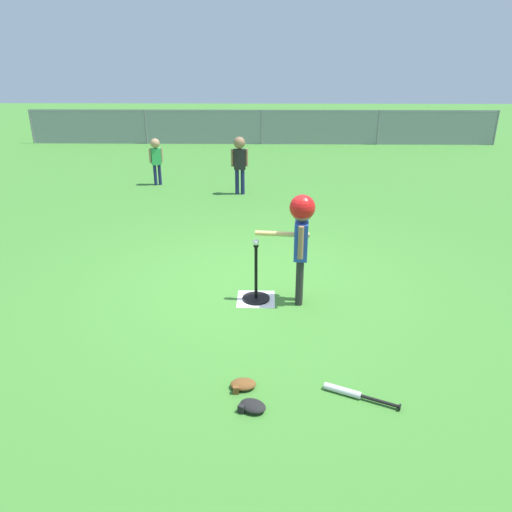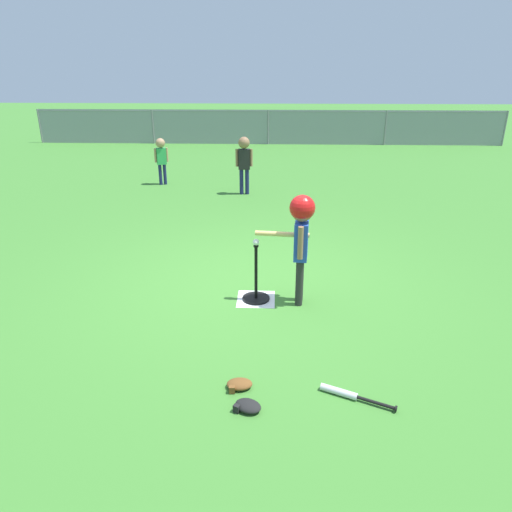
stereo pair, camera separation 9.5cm
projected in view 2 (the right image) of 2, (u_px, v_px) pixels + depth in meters
name	position (u px, v px, depth m)	size (l,w,h in m)	color
ground_plane	(252.00, 283.00, 5.95)	(60.00, 60.00, 0.00)	#3D7A2D
home_plate	(256.00, 299.00, 5.54)	(0.44, 0.44, 0.01)	white
batting_tee	(256.00, 291.00, 5.50)	(0.32, 0.32, 0.68)	black
baseball_on_tee	(256.00, 242.00, 5.27)	(0.07, 0.07, 0.07)	white
batter_child	(301.00, 228.00, 5.13)	(0.65, 0.36, 1.28)	#262626
fielder_deep_center	(161.00, 155.00, 10.62)	(0.29, 0.21, 1.05)	#191E4C
fielder_near_left	(244.00, 158.00, 9.78)	(0.35, 0.24, 1.20)	#191E4C
spare_bat_silver	(347.00, 394.00, 3.90)	(0.60, 0.31, 0.06)	silver
glove_by_plate	(240.00, 384.00, 4.01)	(0.23, 0.18, 0.07)	brown
glove_near_bats	(248.00, 406.00, 3.75)	(0.27, 0.24, 0.07)	black
outfield_fence	(268.00, 126.00, 16.18)	(16.06, 0.06, 1.15)	slate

